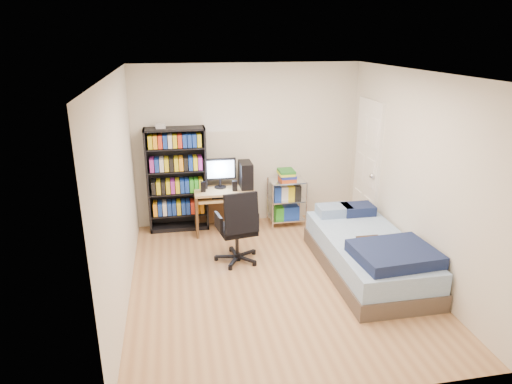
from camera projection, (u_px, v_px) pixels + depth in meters
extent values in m
cube|color=tan|center=(275.00, 281.00, 5.68)|extent=(3.50, 4.00, 0.04)
cube|color=white|center=(278.00, 71.00, 4.85)|extent=(3.50, 4.00, 0.04)
cube|color=silver|center=(247.00, 145.00, 7.14)|extent=(3.50, 0.04, 2.50)
cube|color=silver|center=(337.00, 268.00, 3.38)|extent=(3.50, 0.04, 2.50)
cube|color=silver|center=(118.00, 194.00, 4.95)|extent=(0.04, 4.00, 2.50)
cube|color=silver|center=(417.00, 176.00, 5.57)|extent=(0.04, 4.00, 2.50)
cube|color=black|center=(177.00, 180.00, 6.92)|extent=(0.90, 0.30, 1.60)
cube|color=black|center=(179.00, 213.00, 7.10)|extent=(0.84, 0.28, 0.02)
cube|color=red|center=(179.00, 207.00, 7.06)|extent=(0.78, 0.24, 0.19)
cube|color=black|center=(178.00, 192.00, 6.99)|extent=(0.84, 0.28, 0.02)
cube|color=#16379C|center=(177.00, 185.00, 6.94)|extent=(0.78, 0.24, 0.19)
cube|color=black|center=(177.00, 170.00, 6.88)|extent=(0.84, 0.28, 0.02)
cube|color=gold|center=(176.00, 163.00, 6.83)|extent=(0.78, 0.24, 0.19)
cube|color=black|center=(175.00, 148.00, 6.76)|extent=(0.84, 0.28, 0.02)
cube|color=green|center=(175.00, 140.00, 6.72)|extent=(0.78, 0.24, 0.19)
cube|color=silver|center=(160.00, 126.00, 6.62)|extent=(0.14, 0.12, 0.07)
cube|color=tan|center=(224.00, 190.00, 6.89)|extent=(0.90, 0.49, 0.04)
cube|color=#372A1E|center=(196.00, 213.00, 6.93)|extent=(0.04, 0.49, 0.64)
cube|color=#372A1E|center=(252.00, 209.00, 7.08)|extent=(0.04, 0.49, 0.64)
cube|color=#372A1E|center=(223.00, 205.00, 7.21)|extent=(0.86, 0.03, 0.58)
cube|color=tan|center=(225.00, 198.00, 6.86)|extent=(0.81, 0.40, 0.02)
cube|color=black|center=(225.00, 197.00, 6.83)|extent=(0.40, 0.13, 0.02)
cube|color=black|center=(220.00, 169.00, 6.88)|extent=(0.49, 0.04, 0.32)
cube|color=silver|center=(220.00, 169.00, 6.85)|extent=(0.43, 0.01, 0.27)
cube|color=black|center=(246.00, 175.00, 6.92)|extent=(0.18, 0.38, 0.40)
cube|color=black|center=(203.00, 187.00, 6.77)|extent=(0.07, 0.07, 0.15)
cube|color=black|center=(235.00, 186.00, 6.81)|extent=(0.07, 0.07, 0.15)
cylinder|color=black|center=(237.00, 243.00, 6.09)|extent=(0.05, 0.05, 0.36)
cube|color=black|center=(237.00, 229.00, 6.03)|extent=(0.52, 0.52, 0.08)
cube|color=black|center=(241.00, 213.00, 5.74)|extent=(0.45, 0.21, 0.52)
cube|color=black|center=(219.00, 222.00, 5.90)|extent=(0.08, 0.29, 0.21)
cube|color=black|center=(254.00, 217.00, 6.06)|extent=(0.08, 0.29, 0.21)
cylinder|color=silver|center=(273.00, 208.00, 7.01)|extent=(0.03, 0.03, 0.74)
cylinder|color=silver|center=(307.00, 205.00, 7.11)|extent=(0.03, 0.03, 0.74)
cylinder|color=silver|center=(268.00, 199.00, 7.36)|extent=(0.03, 0.03, 0.74)
cylinder|color=silver|center=(300.00, 197.00, 7.46)|extent=(0.03, 0.03, 0.74)
cube|color=silver|center=(286.00, 218.00, 7.32)|extent=(0.54, 0.38, 0.02)
cube|color=silver|center=(287.00, 199.00, 7.22)|extent=(0.54, 0.38, 0.02)
cube|color=silver|center=(287.00, 181.00, 7.12)|extent=(0.54, 0.38, 0.02)
cube|color=#AE4118|center=(287.00, 175.00, 7.09)|extent=(0.23, 0.30, 0.17)
cube|color=brown|center=(366.00, 264.00, 5.85)|extent=(1.05, 2.10, 0.21)
cube|color=#99BDE5|center=(368.00, 248.00, 5.77)|extent=(1.01, 2.06, 0.25)
cube|color=#152044|center=(394.00, 254.00, 5.18)|extent=(0.94, 0.80, 0.15)
cube|color=#A7CEEC|center=(334.00, 210.00, 6.46)|extent=(0.47, 0.32, 0.14)
cube|color=#152044|center=(358.00, 209.00, 6.50)|extent=(0.44, 0.32, 0.14)
cube|color=#3F2814|center=(370.00, 240.00, 5.68)|extent=(0.29, 0.23, 0.02)
cube|color=white|center=(367.00, 166.00, 6.90)|extent=(0.05, 0.80, 2.00)
sphere|color=silver|center=(372.00, 176.00, 6.61)|extent=(0.08, 0.08, 0.08)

